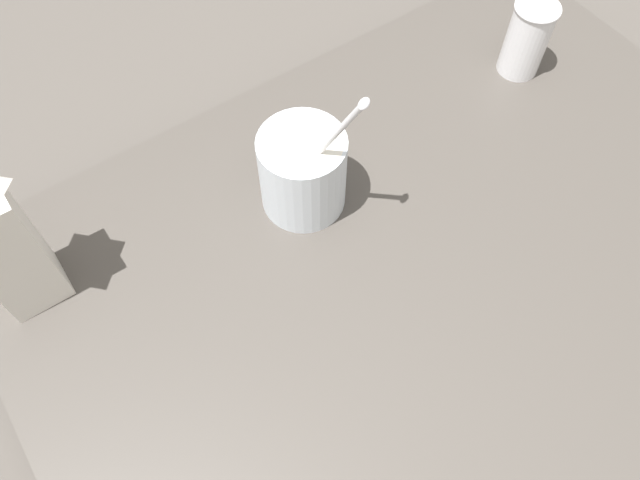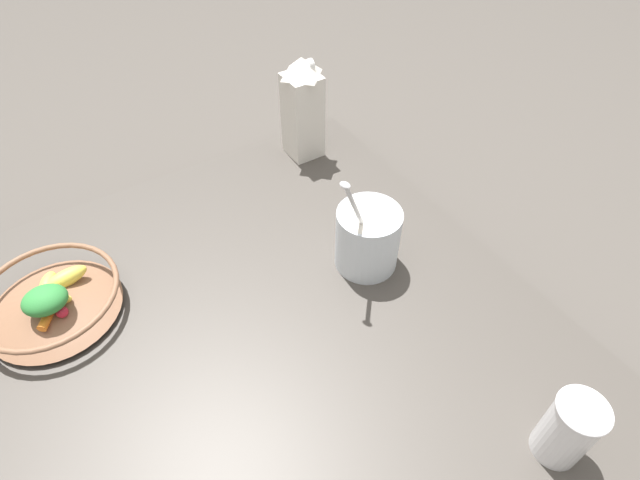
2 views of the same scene
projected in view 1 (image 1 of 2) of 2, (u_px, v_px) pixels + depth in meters
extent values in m
plane|color=#4C4742|center=(496.00, 353.00, 0.84)|extent=(6.00, 6.00, 0.00)
cube|color=#47423D|center=(501.00, 347.00, 0.82)|extent=(1.11, 1.11, 0.05)
cube|color=silver|center=(5.00, 249.00, 0.75)|extent=(0.08, 0.08, 0.20)
cylinder|color=silver|center=(303.00, 172.00, 0.85)|extent=(0.12, 0.12, 0.13)
cylinder|color=white|center=(302.00, 148.00, 0.81)|extent=(0.11, 0.11, 0.02)
cylinder|color=silver|center=(330.00, 140.00, 0.76)|extent=(0.04, 0.09, 0.18)
ellipsoid|color=silver|center=(364.00, 104.00, 0.67)|extent=(0.02, 0.02, 0.01)
cylinder|color=white|center=(527.00, 39.00, 0.99)|extent=(0.07, 0.07, 0.12)
torus|color=white|center=(538.00, 8.00, 0.94)|extent=(0.07, 0.07, 0.01)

